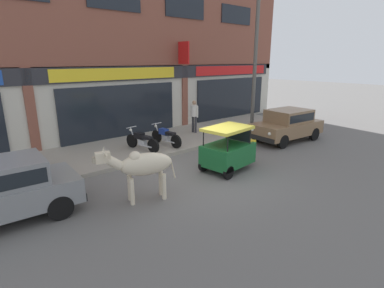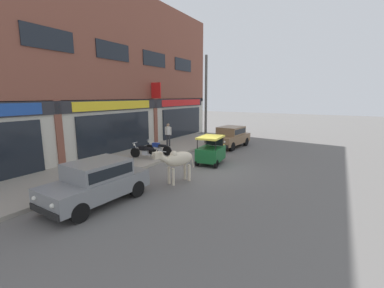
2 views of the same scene
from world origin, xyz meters
name	(u,v)px [view 1 (image 1 of 2)]	position (x,y,z in m)	size (l,w,h in m)	color
ground_plane	(209,172)	(0.00, 0.00, 0.00)	(90.00, 90.00, 0.00)	#605E5B
sidewalk	(144,145)	(0.00, 4.06, 0.07)	(19.00, 3.73, 0.15)	gray
shop_building	(113,29)	(0.00, 6.19, 4.99)	(23.00, 1.40, 10.35)	brown
cow	(142,165)	(-2.76, -0.34, 1.01)	(2.08, 1.00, 1.61)	beige
car_0	(287,124)	(5.62, 0.61, 0.81)	(3.71, 1.90, 1.46)	black
auto_rickshaw	(229,151)	(0.74, -0.23, 0.66)	(2.05, 1.34, 1.52)	black
motorcycle_0	(142,141)	(-0.55, 3.29, 0.53)	(0.60, 1.79, 0.88)	black
motorcycle_1	(166,136)	(0.59, 3.23, 0.53)	(0.52, 1.81, 0.88)	black
pedestrian	(194,113)	(3.04, 4.20, 1.13)	(0.32, 0.50, 1.60)	#2D2D33
utility_pole	(255,67)	(5.43, 2.50, 3.30)	(0.18, 0.18, 6.31)	#595651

